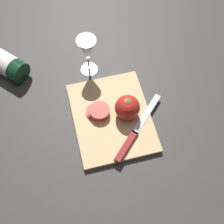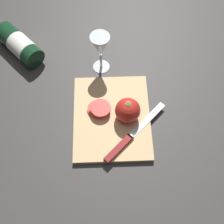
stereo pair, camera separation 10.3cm
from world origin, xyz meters
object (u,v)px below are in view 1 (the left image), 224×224
object	(u,v)px
knife	(130,140)
tomato_slice_stack_near	(98,111)
wine_glass	(87,50)
whole_tomato	(127,107)
wine_bottle	(0,61)

from	to	relation	value
knife	tomato_slice_stack_near	bearing A→B (deg)	77.52
wine_glass	tomato_slice_stack_near	size ratio (longest dim) A/B	2.07
whole_tomato	knife	distance (m)	0.11
wine_bottle	tomato_slice_stack_near	size ratio (longest dim) A/B	3.36
wine_bottle	wine_glass	size ratio (longest dim) A/B	1.62
whole_tomato	knife	xyz separation A→B (m)	(0.10, -0.02, -0.04)
whole_tomato	knife	bearing A→B (deg)	-8.98
wine_glass	whole_tomato	world-z (taller)	wine_glass
knife	tomato_slice_stack_near	distance (m)	0.15
whole_tomato	knife	size ratio (longest dim) A/B	0.39
wine_glass	knife	xyz separation A→B (m)	(0.32, 0.07, -0.09)
tomato_slice_stack_near	whole_tomato	bearing A→B (deg)	74.59
whole_tomato	wine_glass	bearing A→B (deg)	-159.31
whole_tomato	tomato_slice_stack_near	size ratio (longest dim) A/B	1.07
knife	wine_bottle	bearing A→B (deg)	87.75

